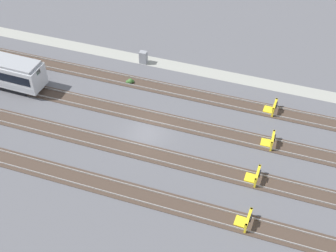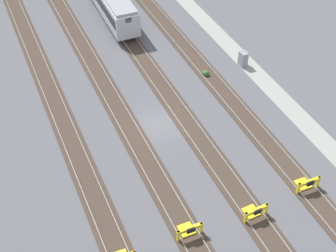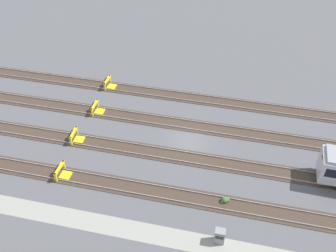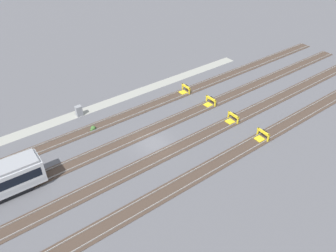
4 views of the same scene
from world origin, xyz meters
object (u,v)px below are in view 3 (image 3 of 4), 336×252
Objects in this scene: bumper_stop_near_inner_track at (76,137)px; bumper_stop_middle_track at (97,109)px; bumper_stop_far_inner_track at (109,84)px; bumper_stop_nearest_track at (62,172)px; weed_clump at (225,200)px; electrical_cabinet at (220,236)px.

bumper_stop_middle_track is (0.54, 5.19, 0.00)m from bumper_stop_near_inner_track.
bumper_stop_far_inner_track is (-0.22, 5.19, 0.00)m from bumper_stop_middle_track.
bumper_stop_nearest_track is at bearing -89.33° from bumper_stop_middle_track.
bumper_stop_near_inner_track is 2.18× the size of weed_clump.
bumper_stop_middle_track is 19.52m from weed_clump.
electrical_cabinet is at bearing -28.31° from bumper_stop_near_inner_track.
bumper_stop_middle_track reaches higher than weed_clump.
electrical_cabinet reaches higher than bumper_stop_middle_track.
bumper_stop_far_inner_track is (0.32, 10.38, 0.00)m from bumper_stop_near_inner_track.
bumper_stop_middle_track is at bearing 148.83° from weed_clump.
bumper_stop_nearest_track is 10.40m from bumper_stop_middle_track.
bumper_stop_far_inner_track is 1.26× the size of electrical_cabinet.
bumper_stop_nearest_track and bumper_stop_near_inner_track have the same top height.
bumper_stop_nearest_track is 1.25× the size of electrical_cabinet.
bumper_stop_near_inner_track and bumper_stop_middle_track have the same top height.
bumper_stop_middle_track is at bearing 90.67° from bumper_stop_nearest_track.
electrical_cabinet is (16.57, -4.07, 0.29)m from bumper_stop_nearest_track.
bumper_stop_far_inner_track is 2.18× the size of weed_clump.
bumper_stop_nearest_track is 1.00× the size of bumper_stop_far_inner_track.
electrical_cabinet is (16.70, -14.47, 0.29)m from bumper_stop_middle_track.
electrical_cabinet reaches higher than bumper_stop_nearest_track.
bumper_stop_middle_track is 1.25× the size of electrical_cabinet.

